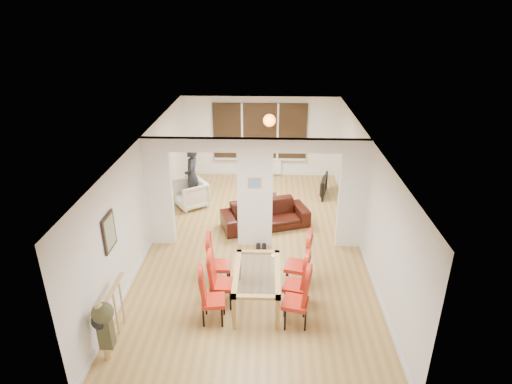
# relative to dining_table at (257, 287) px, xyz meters

# --- Properties ---
(floor) EXTENTS (5.00, 9.00, 0.01)m
(floor) POSITION_rel_dining_table_xyz_m (-0.12, 2.23, -0.36)
(floor) COLOR #A88243
(floor) RESTS_ON ground
(room_walls) EXTENTS (5.00, 9.00, 2.60)m
(room_walls) POSITION_rel_dining_table_xyz_m (-0.12, 2.23, 0.94)
(room_walls) COLOR silver
(room_walls) RESTS_ON floor
(divider_wall) EXTENTS (5.00, 0.18, 2.60)m
(divider_wall) POSITION_rel_dining_table_xyz_m (-0.12, 2.23, 0.94)
(divider_wall) COLOR white
(divider_wall) RESTS_ON floor
(bay_window_blinds) EXTENTS (3.00, 0.08, 1.80)m
(bay_window_blinds) POSITION_rel_dining_table_xyz_m (-0.12, 6.67, 1.14)
(bay_window_blinds) COLOR black
(bay_window_blinds) RESTS_ON room_walls
(radiator) EXTENTS (1.40, 0.08, 0.50)m
(radiator) POSITION_rel_dining_table_xyz_m (-0.12, 6.63, -0.06)
(radiator) COLOR white
(radiator) RESTS_ON floor
(pendant_light) EXTENTS (0.36, 0.36, 0.36)m
(pendant_light) POSITION_rel_dining_table_xyz_m (0.18, 5.53, 1.79)
(pendant_light) COLOR orange
(pendant_light) RESTS_ON room_walls
(stair_newel) EXTENTS (0.40, 1.20, 1.10)m
(stair_newel) POSITION_rel_dining_table_xyz_m (-2.37, -0.97, 0.19)
(stair_newel) COLOR tan
(stair_newel) RESTS_ON floor
(wall_poster) EXTENTS (0.04, 0.52, 0.67)m
(wall_poster) POSITION_rel_dining_table_xyz_m (-2.59, -0.17, 1.24)
(wall_poster) COLOR gray
(wall_poster) RESTS_ON room_walls
(pillar_photo) EXTENTS (0.30, 0.03, 0.25)m
(pillar_photo) POSITION_rel_dining_table_xyz_m (-0.12, 2.13, 1.24)
(pillar_photo) COLOR #4C8CD8
(pillar_photo) RESTS_ON divider_wall
(dining_table) EXTENTS (0.86, 1.53, 0.72)m
(dining_table) POSITION_rel_dining_table_xyz_m (0.00, 0.00, 0.00)
(dining_table) COLOR #A37C3C
(dining_table) RESTS_ON floor
(dining_chair_la) EXTENTS (0.46, 0.46, 1.03)m
(dining_chair_la) POSITION_rel_dining_table_xyz_m (-0.76, -0.52, 0.16)
(dining_chair_la) COLOR #AC2111
(dining_chair_la) RESTS_ON floor
(dining_chair_lb) EXTENTS (0.43, 0.43, 1.04)m
(dining_chair_lb) POSITION_rel_dining_table_xyz_m (-0.66, -0.04, 0.16)
(dining_chair_lb) COLOR #AC2111
(dining_chair_lb) RESTS_ON floor
(dining_chair_lc) EXTENTS (0.43, 0.43, 1.05)m
(dining_chair_lc) POSITION_rel_dining_table_xyz_m (-0.77, 0.58, 0.17)
(dining_chair_lc) COLOR #AC2111
(dining_chair_lc) RESTS_ON floor
(dining_chair_ra) EXTENTS (0.52, 0.52, 1.08)m
(dining_chair_ra) POSITION_rel_dining_table_xyz_m (0.69, -0.55, 0.18)
(dining_chair_ra) COLOR #AC2111
(dining_chair_ra) RESTS_ON floor
(dining_chair_rb) EXTENTS (0.51, 0.51, 1.05)m
(dining_chair_rb) POSITION_rel_dining_table_xyz_m (0.71, -0.04, 0.17)
(dining_chair_rb) COLOR #AC2111
(dining_chair_rb) RESTS_ON floor
(dining_chair_rc) EXTENTS (0.55, 0.55, 1.14)m
(dining_chair_rc) POSITION_rel_dining_table_xyz_m (0.78, 0.55, 0.21)
(dining_chair_rc) COLOR #AC2111
(dining_chair_rc) RESTS_ON floor
(sofa) EXTENTS (2.34, 1.49, 0.64)m
(sofa) POSITION_rel_dining_table_xyz_m (0.11, 3.09, -0.04)
(sofa) COLOR black
(sofa) RESTS_ON floor
(armchair) EXTENTS (1.13, 1.13, 0.75)m
(armchair) POSITION_rel_dining_table_xyz_m (-1.99, 4.20, 0.02)
(armchair) COLOR beige
(armchair) RESTS_ON floor
(person) EXTENTS (0.65, 0.45, 1.70)m
(person) POSITION_rel_dining_table_xyz_m (-1.95, 4.35, 0.49)
(person) COLOR black
(person) RESTS_ON floor
(television) EXTENTS (1.03, 0.36, 0.59)m
(television) POSITION_rel_dining_table_xyz_m (1.74, 5.10, -0.06)
(television) COLOR black
(television) RESTS_ON floor
(coffee_table) EXTENTS (1.00, 0.55, 0.22)m
(coffee_table) POSITION_rel_dining_table_xyz_m (-0.07, 4.48, -0.25)
(coffee_table) COLOR #2F1F10
(coffee_table) RESTS_ON floor
(bottle) EXTENTS (0.07, 0.07, 0.29)m
(bottle) POSITION_rel_dining_table_xyz_m (-0.11, 4.49, 0.01)
(bottle) COLOR #143F19
(bottle) RESTS_ON coffee_table
(bowl) EXTENTS (0.20, 0.20, 0.05)m
(bowl) POSITION_rel_dining_table_xyz_m (0.00, 4.39, -0.11)
(bowl) COLOR #2F1F10
(bowl) RESTS_ON coffee_table
(shoes) EXTENTS (0.24, 0.25, 0.10)m
(shoes) POSITION_rel_dining_table_xyz_m (0.03, 1.94, -0.31)
(shoes) COLOR black
(shoes) RESTS_ON floor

